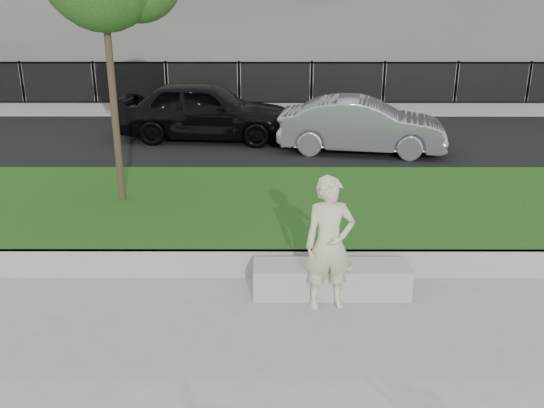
{
  "coord_description": "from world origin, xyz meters",
  "views": [
    {
      "loc": [
        0.43,
        -6.51,
        3.86
      ],
      "look_at": [
        0.42,
        1.2,
        1.02
      ],
      "focal_mm": 40.0,
      "sensor_mm": 36.0,
      "label": 1
    }
  ],
  "objects_px": {
    "car_dark": "(205,110)",
    "stone_bench": "(331,279)",
    "book": "(342,267)",
    "car_silver": "(362,125)",
    "man": "(329,244)"
  },
  "relations": [
    {
      "from": "car_dark",
      "to": "stone_bench",
      "type": "bearing_deg",
      "value": -157.64
    },
    {
      "from": "book",
      "to": "car_silver",
      "type": "bearing_deg",
      "value": 69.0
    },
    {
      "from": "car_silver",
      "to": "book",
      "type": "bearing_deg",
      "value": 179.46
    },
    {
      "from": "stone_bench",
      "to": "car_dark",
      "type": "bearing_deg",
      "value": 106.96
    },
    {
      "from": "stone_bench",
      "to": "car_dark",
      "type": "xyz_separation_m",
      "value": [
        -2.49,
        8.18,
        0.58
      ]
    },
    {
      "from": "stone_bench",
      "to": "car_silver",
      "type": "xyz_separation_m",
      "value": [
        1.33,
        6.93,
        0.47
      ]
    },
    {
      "from": "man",
      "to": "car_dark",
      "type": "height_order",
      "value": "man"
    },
    {
      "from": "car_dark",
      "to": "car_silver",
      "type": "distance_m",
      "value": 4.02
    },
    {
      "from": "stone_bench",
      "to": "car_dark",
      "type": "relative_size",
      "value": 0.46
    },
    {
      "from": "book",
      "to": "car_dark",
      "type": "relative_size",
      "value": 0.05
    },
    {
      "from": "man",
      "to": "book",
      "type": "distance_m",
      "value": 0.53
    },
    {
      "from": "stone_bench",
      "to": "book",
      "type": "relative_size",
      "value": 9.58
    },
    {
      "from": "stone_bench",
      "to": "book",
      "type": "xyz_separation_m",
      "value": [
        0.13,
        -0.08,
        0.22
      ]
    },
    {
      "from": "stone_bench",
      "to": "book",
      "type": "distance_m",
      "value": 0.27
    },
    {
      "from": "stone_bench",
      "to": "car_dark",
      "type": "height_order",
      "value": "car_dark"
    }
  ]
}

